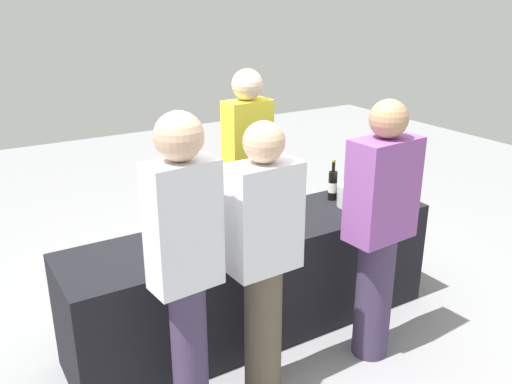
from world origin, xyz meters
The scene contains 14 objects.
ground_plane centered at (0.00, 0.00, 0.00)m, with size 12.00×12.00×0.00m, color gray.
tasting_table centered at (0.00, 0.00, 0.39)m, with size 2.58×0.65×0.78m, color black.
wine_bottle_0 centered at (-0.42, 0.12, 0.90)m, with size 0.07×0.07×0.33m.
wine_bottle_1 centered at (0.17, 0.09, 0.88)m, with size 0.08×0.08×0.29m.
wine_bottle_2 centered at (0.76, 0.15, 0.89)m, with size 0.07×0.07×0.31m.
wine_bottle_3 centered at (1.02, 0.11, 0.89)m, with size 0.07×0.07×0.31m.
wine_glass_0 centered at (-0.46, -0.08, 0.87)m, with size 0.07×0.07×0.13m.
wine_glass_1 centered at (-0.18, -0.06, 0.87)m, with size 0.07×0.07×0.13m.
wine_glass_2 centered at (0.68, -0.17, 0.88)m, with size 0.07×0.07×0.15m.
ice_bucket centered at (0.80, -0.03, 0.86)m, with size 0.21×0.21×0.16m, color silver.
server_pouring centered at (0.31, 0.63, 0.96)m, with size 0.37×0.23×1.73m.
guest_0 centered at (-0.77, -0.60, 0.98)m, with size 0.36×0.23×1.75m.
guest_1 centered at (-0.29, -0.56, 0.89)m, with size 0.40×0.23×1.64m.
guest_2 centered at (0.50, -0.63, 0.91)m, with size 0.44×0.26×1.68m.
Camera 1 is at (-1.72, -2.82, 2.24)m, focal length 38.06 mm.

